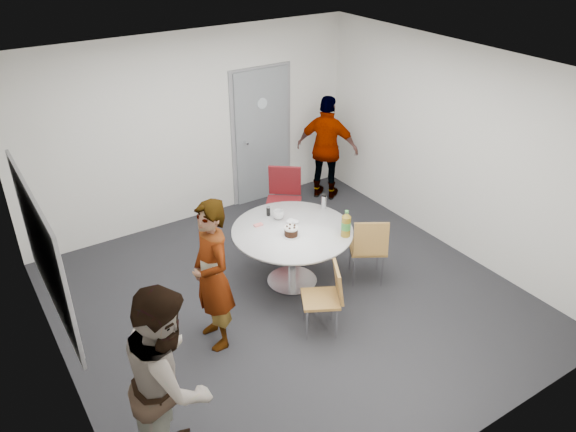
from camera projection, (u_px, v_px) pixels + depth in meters
floor at (290, 300)px, 6.64m from camera, size 5.00×5.00×0.00m
ceiling at (291, 73)px, 5.32m from camera, size 5.00×5.00×0.00m
wall_back at (192, 130)px, 7.81m from camera, size 5.00×0.00×5.00m
wall_left at (46, 273)px, 4.80m from camera, size 0.00×5.00×5.00m
wall_right at (454, 150)px, 7.17m from camera, size 0.00×5.00×5.00m
wall_front at (475, 330)px, 4.15m from camera, size 5.00×0.00×5.00m
door at (262, 136)px, 8.48m from camera, size 1.02×0.17×2.12m
whiteboard at (43, 251)px, 4.91m from camera, size 0.04×1.90×1.25m
table at (295, 237)px, 6.66m from camera, size 1.44×1.44×1.08m
chair_near_left at (328, 293)px, 5.95m from camera, size 0.55×0.53×0.82m
chair_near_right at (369, 244)px, 6.70m from camera, size 0.60×0.61×0.90m
chair_far at (284, 194)px, 7.72m from camera, size 0.67×0.68×0.98m
person_main at (212, 276)px, 5.64m from camera, size 0.42×0.62×1.67m
person_left at (170, 380)px, 4.35m from camera, size 0.99×1.07×1.76m
person_right at (327, 148)px, 8.59m from camera, size 0.91×1.01×1.64m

